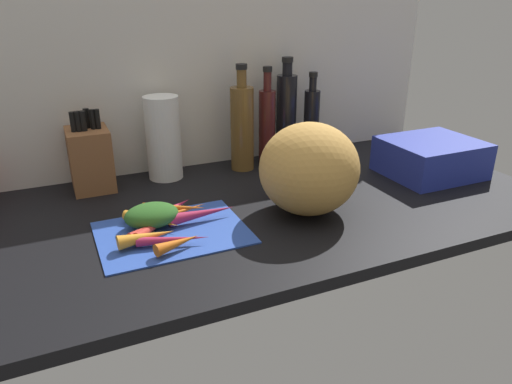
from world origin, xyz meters
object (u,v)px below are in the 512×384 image
Objects in this scene: carrot_1 at (171,209)px; bottle_2 at (286,116)px; carrot_3 at (202,213)px; carrot_8 at (174,208)px; carrot_9 at (178,243)px; carrot_10 at (147,237)px; winter_squash at (309,169)px; dish_rack at (431,157)px; carrot_6 at (152,227)px; carrot_0 at (173,240)px; knife_block at (90,158)px; carrot_2 at (157,225)px; cutting_board at (172,232)px; bottle_1 at (267,125)px; bottle_3 at (311,122)px; carrot_5 at (164,214)px; bottle_0 at (242,127)px; paper_towel_roll at (163,138)px; carrot_7 at (151,220)px; carrot_4 at (179,212)px.

carrot_1 is 57.66cm from bottle_2.
carrot_3 is at bearing -139.44° from bottle_2.
carrot_9 is at bearing -102.68° from carrot_8.
winter_squash reaches higher than carrot_10.
carrot_9 is at bearing -169.64° from dish_rack.
carrot_6 is 0.76× the size of carrot_8.
carrot_0 is 46.20cm from knife_block.
carrot_2 is 0.94× the size of carrot_3.
bottle_2 reaches higher than carrot_10.
cutting_board is at bearing -8.63° from carrot_6.
carrot_1 is 0.42× the size of bottle_2.
knife_block reaches higher than cutting_board.
bottle_1 is at bearing -0.81° from knife_block.
carrot_10 is 77.84cm from bottle_3.
carrot_6 reaches higher than carrot_0.
knife_block reaches higher than carrot_1.
bottle_2 reaches higher than carrot_5.
carrot_3 is at bearing -126.79° from bottle_0.
knife_block is at bearing 104.80° from carrot_9.
knife_block is 21.77cm from paper_towel_roll.
carrot_3 is 1.34× the size of carrot_10.
carrot_5 is at bearing -66.73° from knife_block.
paper_towel_roll reaches higher than carrot_0.
bottle_1 is (9.26, 1.18, -0.65)cm from bottle_0.
paper_towel_roll is 0.74× the size of bottle_2.
carrot_6 reaches higher than carrot_5.
carrot_8 is 0.47× the size of bottle_0.
carrot_5 reaches higher than carrot_0.
carrot_9 is at bearing -133.35° from bottle_1.
carrot_3 is at bearing 43.56° from carrot_0.
bottle_1 reaches higher than paper_towel_roll.
bottle_3 is (25.94, 1.34, -1.53)cm from bottle_0.
carrot_5 is 84.71cm from dish_rack.
carrot_9 is 0.32× the size of bottle_0.
carrot_8 is at bearing 48.55° from carrot_6.
carrot_7 is 0.67× the size of knife_block.
winter_squash is (32.45, -11.44, 9.53)cm from carrot_8.
carrot_3 is 1.44× the size of carrot_6.
carrot_3 is at bearing -9.31° from carrot_7.
carrot_2 is 1.03× the size of carrot_8.
bottle_1 reaches higher than carrot_0.
knife_block is at bearing 177.57° from bottle_0.
bottle_0 reaches higher than carrot_3.
carrot_4 is at bearing 69.65° from carrot_0.
carrot_9 is 0.34× the size of bottle_1.
carrot_0 is 69.62cm from bottle_2.
carrot_4 is at bearing 46.59° from carrot_10.
bottle_1 is at bearing 39.67° from carrot_10.
dish_rack reaches higher than carrot_9.
carrot_9 is 0.37× the size of bottle_3.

